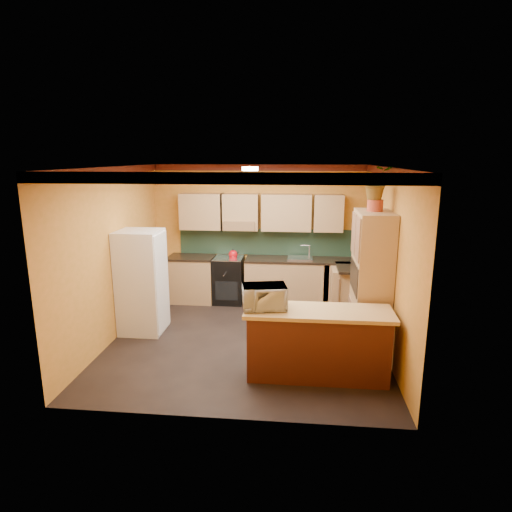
{
  "coord_description": "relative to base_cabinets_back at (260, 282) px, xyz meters",
  "views": [
    {
      "loc": [
        0.78,
        -6.27,
        2.85
      ],
      "look_at": [
        0.11,
        0.45,
        1.27
      ],
      "focal_mm": 30.0,
      "sensor_mm": 36.0,
      "label": 1
    }
  ],
  "objects": [
    {
      "name": "countertop_back",
      "position": [
        0.0,
        -0.0,
        0.46
      ],
      "size": [
        3.65,
        0.62,
        0.04
      ],
      "primitive_type": "cube",
      "color": "black",
      "rests_on": "base_cabinets_back"
    },
    {
      "name": "countertop_right",
      "position": [
        1.75,
        -0.52,
        0.46
      ],
      "size": [
        0.62,
        0.8,
        0.04
      ],
      "primitive_type": "cube",
      "color": "black",
      "rests_on": "base_cabinets_right"
    },
    {
      "name": "kettle",
      "position": [
        -0.53,
        -0.05,
        0.56
      ],
      "size": [
        0.19,
        0.19,
        0.18
      ],
      "primitive_type": null,
      "rotation": [
        0.0,
        0.0,
        0.11
      ],
      "color": "red",
      "rests_on": "stove"
    },
    {
      "name": "room_shell",
      "position": [
        -0.03,
        -1.52,
        1.65
      ],
      "size": [
        4.24,
        4.24,
        2.72
      ],
      "color": "black",
      "rests_on": "ground"
    },
    {
      "name": "fern_pot",
      "position": [
        1.8,
        -1.94,
        1.74
      ],
      "size": [
        0.22,
        0.22,
        0.16
      ],
      "primitive_type": "cylinder",
      "color": "#AC4129",
      "rests_on": "pantry"
    },
    {
      "name": "pantry",
      "position": [
        1.8,
        -1.99,
        0.61
      ],
      "size": [
        0.48,
        0.9,
        2.1
      ],
      "primitive_type": "cube",
      "color": "tan",
      "rests_on": "ground"
    },
    {
      "name": "breakfast_bar",
      "position": [
        1.01,
        -2.84,
        0.0
      ],
      "size": [
        1.8,
        0.55,
        0.88
      ],
      "primitive_type": "cube",
      "color": "#501F12",
      "rests_on": "ground"
    },
    {
      "name": "base_cabinets_right",
      "position": [
        1.75,
        -0.52,
        0.0
      ],
      "size": [
        0.6,
        0.8,
        0.88
      ],
      "primitive_type": "cube",
      "color": "tan",
      "rests_on": "ground"
    },
    {
      "name": "bar_top",
      "position": [
        1.01,
        -2.84,
        0.47
      ],
      "size": [
        1.9,
        0.65,
        0.05
      ],
      "primitive_type": "cube",
      "color": "#DBB46A",
      "rests_on": "breakfast_bar"
    },
    {
      "name": "base_cabinets_back",
      "position": [
        0.0,
        0.0,
        0.0
      ],
      "size": [
        3.65,
        0.6,
        0.88
      ],
      "primitive_type": "cube",
      "color": "tan",
      "rests_on": "ground"
    },
    {
      "name": "sink",
      "position": [
        0.77,
        0.0,
        0.5
      ],
      "size": [
        0.48,
        0.4,
        0.03
      ],
      "primitive_type": "cube",
      "color": "silver",
      "rests_on": "countertop_back"
    },
    {
      "name": "fern",
      "position": [
        1.8,
        -1.94,
        2.05
      ],
      "size": [
        0.43,
        0.37,
        0.46
      ],
      "primitive_type": "imported",
      "rotation": [
        0.0,
        0.0,
        0.03
      ],
      "color": "tan",
      "rests_on": "fern_pot"
    },
    {
      "name": "fridge",
      "position": [
        -1.8,
        -1.58,
        0.41
      ],
      "size": [
        0.68,
        0.66,
        1.7
      ],
      "primitive_type": "cube",
      "color": "white",
      "rests_on": "ground"
    },
    {
      "name": "stove",
      "position": [
        -0.62,
        -0.0,
        0.02
      ],
      "size": [
        0.58,
        0.58,
        0.91
      ],
      "primitive_type": "cube",
      "color": "black",
      "rests_on": "ground"
    },
    {
      "name": "microwave",
      "position": [
        0.31,
        -2.84,
        0.64
      ],
      "size": [
        0.62,
        0.48,
        0.31
      ],
      "primitive_type": "imported",
      "rotation": [
        0.0,
        0.0,
        0.19
      ],
      "color": "white",
      "rests_on": "bar_top"
    }
  ]
}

